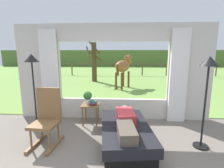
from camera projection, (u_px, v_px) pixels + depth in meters
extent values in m
cube|color=beige|center=(40.00, 72.00, 4.50)|extent=(1.15, 0.12, 2.55)
cube|color=beige|center=(190.00, 73.00, 4.28)|extent=(1.15, 0.12, 2.55)
cube|color=beige|center=(113.00, 108.00, 4.57)|extent=(2.90, 0.12, 0.55)
cube|color=beige|center=(113.00, 32.00, 4.20)|extent=(2.90, 0.12, 0.45)
cube|color=silver|center=(50.00, 76.00, 4.36)|extent=(0.44, 0.10, 2.40)
cube|color=silver|center=(178.00, 77.00, 4.17)|extent=(0.44, 0.10, 2.40)
cube|color=#759E47|center=(119.00, 73.00, 15.32)|extent=(36.00, 21.68, 0.02)
cube|color=#526D34|center=(120.00, 58.00, 24.78)|extent=(36.00, 2.00, 2.40)
cube|color=black|center=(125.00, 139.00, 3.21)|extent=(1.00, 1.65, 0.24)
cube|color=black|center=(125.00, 129.00, 3.17)|extent=(1.08, 1.79, 0.18)
cube|color=#B23338|center=(125.00, 116.00, 3.28)|extent=(0.40, 0.63, 0.22)
cube|color=#4C4238|center=(126.00, 131.00, 2.70)|extent=(0.35, 0.71, 0.18)
sphere|color=tan|center=(125.00, 110.00, 3.66)|extent=(0.20, 0.20, 0.20)
cube|color=brown|center=(44.00, 124.00, 3.12)|extent=(0.52, 0.52, 0.06)
cube|color=brown|center=(49.00, 104.00, 3.26)|extent=(0.48, 0.10, 0.68)
cube|color=brown|center=(37.00, 143.00, 3.21)|extent=(0.11, 0.68, 0.06)
cube|color=brown|center=(56.00, 145.00, 3.16)|extent=(0.11, 0.68, 0.06)
cylinder|color=brown|center=(31.00, 138.00, 3.00)|extent=(0.04, 0.04, 0.38)
cylinder|color=brown|center=(49.00, 140.00, 2.95)|extent=(0.04, 0.04, 0.38)
cylinder|color=brown|center=(42.00, 130.00, 3.35)|extent=(0.04, 0.04, 0.38)
cylinder|color=brown|center=(58.00, 131.00, 3.30)|extent=(0.04, 0.04, 0.38)
cube|color=brown|center=(90.00, 105.00, 4.13)|extent=(0.44, 0.44, 0.03)
cylinder|color=brown|center=(83.00, 117.00, 4.02)|extent=(0.04, 0.04, 0.49)
cylinder|color=brown|center=(96.00, 117.00, 4.00)|extent=(0.04, 0.04, 0.49)
cylinder|color=brown|center=(86.00, 112.00, 4.35)|extent=(0.04, 0.04, 0.49)
cylinder|color=brown|center=(98.00, 112.00, 4.33)|extent=(0.04, 0.04, 0.49)
cylinder|color=silver|center=(88.00, 101.00, 4.18)|extent=(0.14, 0.14, 0.12)
sphere|color=#2D6B2D|center=(88.00, 95.00, 4.15)|extent=(0.22, 0.22, 0.22)
cube|color=black|center=(93.00, 104.00, 4.06)|extent=(0.16, 0.13, 0.03)
cube|color=#B22D28|center=(94.00, 103.00, 4.05)|extent=(0.21, 0.14, 0.02)
cube|color=#23478C|center=(94.00, 102.00, 4.05)|extent=(0.18, 0.17, 0.03)
cube|color=#337247|center=(94.00, 101.00, 4.05)|extent=(0.18, 0.14, 0.03)
cylinder|color=black|center=(37.00, 128.00, 3.94)|extent=(0.28, 0.28, 0.03)
cylinder|color=black|center=(35.00, 96.00, 3.80)|extent=(0.04, 0.04, 1.59)
cone|color=black|center=(31.00, 58.00, 3.64)|extent=(0.32, 0.32, 0.18)
cylinder|color=black|center=(200.00, 146.00, 3.15)|extent=(0.28, 0.28, 0.03)
cylinder|color=black|center=(204.00, 108.00, 3.01)|extent=(0.04, 0.04, 1.56)
cone|color=black|center=(209.00, 61.00, 2.86)|extent=(0.32, 0.32, 0.18)
ellipsoid|color=brown|center=(123.00, 66.00, 8.39)|extent=(1.05, 1.36, 0.60)
cylinder|color=brown|center=(128.00, 60.00, 8.92)|extent=(0.50, 0.65, 0.53)
ellipsoid|color=brown|center=(130.00, 57.00, 9.10)|extent=(0.39, 0.52, 0.24)
cube|color=#593319|center=(128.00, 59.00, 8.84)|extent=(0.26, 0.42, 0.32)
cylinder|color=#593319|center=(117.00, 70.00, 7.90)|extent=(0.13, 0.13, 0.55)
cylinder|color=#593319|center=(123.00, 79.00, 8.96)|extent=(0.11, 0.11, 0.85)
cylinder|color=#593319|center=(129.00, 79.00, 8.80)|extent=(0.11, 0.11, 0.85)
cylinder|color=#593319|center=(116.00, 81.00, 8.23)|extent=(0.11, 0.11, 0.85)
cylinder|color=#593319|center=(122.00, 81.00, 8.08)|extent=(0.11, 0.11, 0.85)
cylinder|color=#4C3823|center=(94.00, 62.00, 10.52)|extent=(0.32, 0.32, 2.50)
cylinder|color=#47331E|center=(95.00, 56.00, 10.14)|extent=(0.80, 0.41, 0.65)
cylinder|color=#47331E|center=(92.00, 45.00, 9.87)|extent=(0.97, 0.10, 1.07)
cylinder|color=#47331E|center=(88.00, 52.00, 10.28)|extent=(0.44, 0.89, 0.75)
cylinder|color=brown|center=(27.00, 68.00, 14.18)|extent=(0.10, 0.10, 1.10)
cylinder|color=brown|center=(49.00, 69.00, 14.07)|extent=(0.10, 0.10, 1.10)
cylinder|color=brown|center=(72.00, 69.00, 13.96)|extent=(0.10, 0.10, 1.10)
cylinder|color=brown|center=(95.00, 69.00, 13.85)|extent=(0.10, 0.10, 1.10)
cylinder|color=brown|center=(119.00, 69.00, 13.74)|extent=(0.10, 0.10, 1.10)
cylinder|color=brown|center=(142.00, 69.00, 13.63)|extent=(0.10, 0.10, 1.10)
cylinder|color=brown|center=(167.00, 69.00, 13.52)|extent=(0.10, 0.10, 1.10)
cylinder|color=brown|center=(191.00, 69.00, 13.41)|extent=(0.10, 0.10, 1.10)
cylinder|color=brown|center=(216.00, 69.00, 13.30)|extent=(0.10, 0.10, 1.10)
cube|color=brown|center=(119.00, 64.00, 13.67)|extent=(16.00, 0.06, 0.08)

